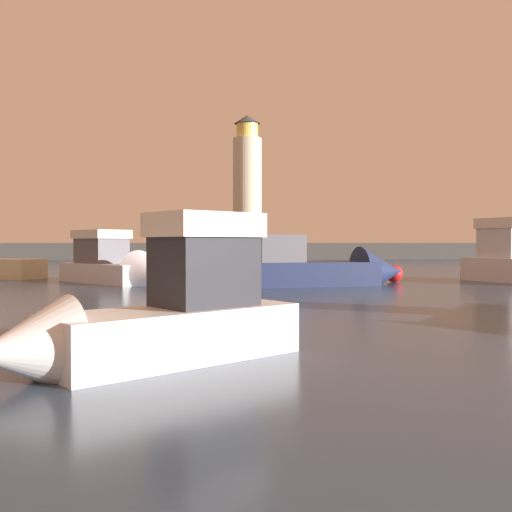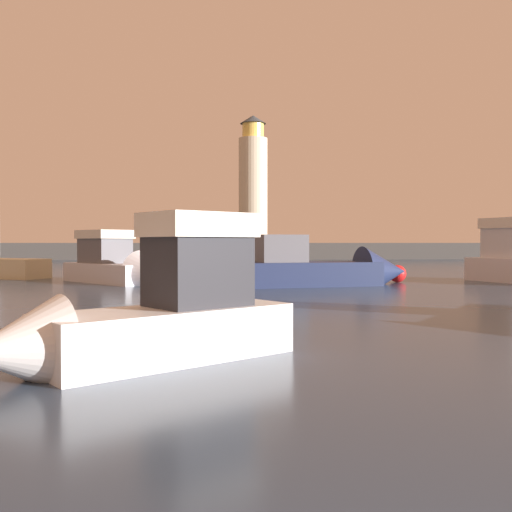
# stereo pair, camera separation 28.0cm
# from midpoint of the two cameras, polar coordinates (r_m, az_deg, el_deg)

# --- Properties ---
(ground_plane) EXTENTS (227.89, 227.89, 0.00)m
(ground_plane) POSITION_cam_midpoint_polar(r_m,az_deg,el_deg) (39.17, -1.88, -1.92)
(ground_plane) COLOR #2D3D51
(breakwater) EXTENTS (90.24, 4.27, 2.21)m
(breakwater) POSITION_cam_midpoint_polar(r_m,az_deg,el_deg) (77.08, -3.12, 0.48)
(breakwater) COLOR #423F3D
(breakwater) RESTS_ON ground_plane
(lighthouse) EXTENTS (3.84, 3.84, 17.01)m
(lighthouse) POSITION_cam_midpoint_polar(r_m,az_deg,el_deg) (77.68, -0.19, 7.25)
(lighthouse) COLOR beige
(lighthouse) RESTS_ON breakwater
(motorboat_0) EXTENTS (5.85, 4.87, 3.06)m
(motorboat_0) POSITION_cam_midpoint_polar(r_m,az_deg,el_deg) (10.69, -10.29, -5.77)
(motorboat_0) COLOR white
(motorboat_0) RESTS_ON ground_plane
(motorboat_2) EXTENTS (9.71, 4.46, 3.28)m
(motorboat_2) POSITION_cam_midpoint_polar(r_m,az_deg,el_deg) (30.29, 7.85, -1.39)
(motorboat_2) COLOR #1E284C
(motorboat_2) RESTS_ON ground_plane
(motorboat_5) EXTENTS (7.37, 7.92, 3.57)m
(motorboat_5) POSITION_cam_midpoint_polar(r_m,az_deg,el_deg) (32.07, -12.66, -1.03)
(motorboat_5) COLOR silver
(motorboat_5) RESTS_ON ground_plane
(mooring_buoy) EXTENTS (0.97, 0.97, 0.97)m
(mooring_buoy) POSITION_cam_midpoint_polar(r_m,az_deg,el_deg) (33.08, 14.02, -1.71)
(mooring_buoy) COLOR red
(mooring_buoy) RESTS_ON ground_plane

